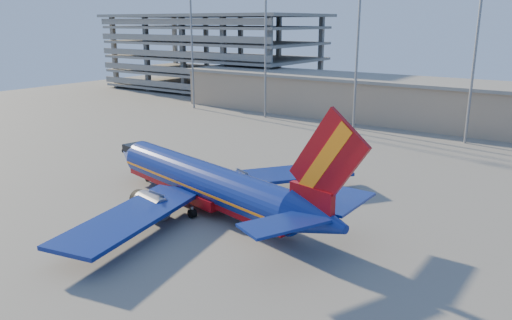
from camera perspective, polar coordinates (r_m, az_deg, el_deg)
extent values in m
plane|color=slate|center=(55.05, -4.28, -5.17)|extent=(220.00, 220.00, 0.00)
cube|color=gray|center=(101.47, 21.77, 5.70)|extent=(120.00, 15.00, 8.00)
cube|color=slate|center=(100.92, 22.01, 8.05)|extent=(122.00, 16.00, 0.60)
cube|color=slate|center=(149.19, -4.76, 8.41)|extent=(60.00, 30.00, 0.70)
cube|color=slate|center=(148.73, -4.79, 10.01)|extent=(60.00, 30.00, 0.70)
cube|color=slate|center=(148.38, -4.83, 11.63)|extent=(60.00, 30.00, 0.70)
cube|color=slate|center=(148.16, -4.87, 13.25)|extent=(60.00, 30.00, 0.70)
cube|color=slate|center=(148.05, -4.90, 14.87)|extent=(60.00, 30.00, 0.70)
cube|color=slate|center=(148.05, -4.93, 16.11)|extent=(62.00, 32.00, 0.80)
cube|color=slate|center=(158.50, -1.76, 12.32)|extent=(1.20, 1.20, 21.00)
cylinder|color=gray|center=(115.89, -7.34, 12.75)|extent=(0.44, 0.44, 28.00)
cylinder|color=gray|center=(103.51, 1.09, 12.54)|extent=(0.44, 0.44, 28.00)
cylinder|color=gray|center=(93.80, 11.49, 11.93)|extent=(0.44, 0.44, 28.00)
cylinder|color=gray|center=(87.66, 23.72, 10.72)|extent=(0.44, 0.44, 28.00)
cylinder|color=navy|center=(53.78, -5.92, -2.37)|extent=(26.65, 9.64, 4.07)
cube|color=maroon|center=(54.11, -5.89, -3.42)|extent=(26.49, 8.89, 1.43)
cube|color=orange|center=(53.86, -5.91, -2.65)|extent=(26.66, 9.69, 0.24)
cone|color=navy|center=(66.43, -13.95, 0.73)|extent=(5.39, 4.97, 4.07)
cube|color=black|center=(64.95, -13.40, 1.39)|extent=(3.19, 3.36, 0.88)
cone|color=navy|center=(42.57, 7.21, -6.78)|extent=(6.46, 5.20, 4.07)
cube|color=maroon|center=(42.56, 6.37, -4.61)|extent=(4.64, 1.58, 2.42)
cube|color=maroon|center=(40.45, 8.17, -0.03)|extent=(7.96, 2.08, 8.78)
cube|color=orange|center=(40.58, 7.93, 0.03)|extent=(5.34, 1.60, 6.88)
cube|color=navy|center=(45.34, 9.89, -4.66)|extent=(3.35, 7.06, 0.24)
cube|color=navy|center=(40.03, 3.24, -7.23)|extent=(5.91, 7.77, 0.24)
cube|color=navy|center=(58.92, 2.64, -1.70)|extent=(14.54, 16.98, 0.38)
cube|color=navy|center=(47.96, -14.04, -6.29)|extent=(8.81, 17.80, 0.38)
cube|color=maroon|center=(53.84, -5.52, -4.01)|extent=(7.37, 5.61, 1.10)
cylinder|color=gray|center=(58.66, -2.16, -2.51)|extent=(4.36, 3.11, 2.31)
cylinder|color=gray|center=(52.42, -11.77, -5.08)|extent=(4.36, 3.11, 2.31)
cylinder|color=gray|center=(64.19, -12.34, -1.88)|extent=(0.31, 0.31, 1.21)
cylinder|color=black|center=(64.27, -12.32, -2.09)|extent=(0.75, 0.42, 0.70)
cylinder|color=black|center=(55.04, -2.42, -4.63)|extent=(1.03, 0.79, 0.92)
cylinder|color=black|center=(51.79, -7.29, -6.08)|extent=(1.03, 0.79, 0.92)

